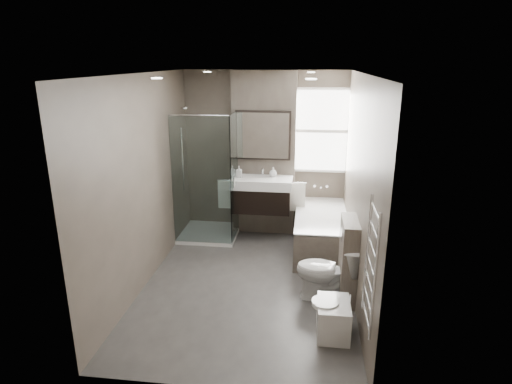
% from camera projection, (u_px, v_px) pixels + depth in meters
% --- Properties ---
extents(room, '(2.70, 3.90, 2.70)m').
position_uv_depth(room, '(249.00, 185.00, 5.15)').
color(room, '#45423F').
rests_on(room, ground).
extents(vanity_pier, '(1.00, 0.25, 2.60)m').
position_uv_depth(vanity_pier, '(264.00, 154.00, 6.83)').
color(vanity_pier, '#5B5147').
rests_on(vanity_pier, ground).
extents(vanity, '(0.95, 0.47, 0.66)m').
position_uv_depth(vanity, '(261.00, 194.00, 6.67)').
color(vanity, black).
rests_on(vanity, vanity_pier).
extents(mirror_cabinet, '(0.86, 0.08, 0.76)m').
position_uv_depth(mirror_cabinet, '(263.00, 135.00, 6.58)').
color(mirror_cabinet, black).
rests_on(mirror_cabinet, vanity_pier).
extents(towel_left, '(0.24, 0.06, 0.44)m').
position_uv_depth(towel_left, '(226.00, 194.00, 6.72)').
color(towel_left, silver).
rests_on(towel_left, vanity_pier).
extents(towel_right, '(0.24, 0.06, 0.44)m').
position_uv_depth(towel_right, '(297.00, 197.00, 6.59)').
color(towel_right, silver).
rests_on(towel_right, vanity_pier).
extents(shower_enclosure, '(0.90, 0.90, 2.00)m').
position_uv_depth(shower_enclosure, '(214.00, 209.00, 6.76)').
color(shower_enclosure, white).
rests_on(shower_enclosure, ground).
extents(bathtub, '(0.75, 1.60, 0.57)m').
position_uv_depth(bathtub, '(320.00, 230.00, 6.38)').
color(bathtub, '#5B5147').
rests_on(bathtub, ground).
extents(window, '(0.98, 0.06, 1.33)m').
position_uv_depth(window, '(322.00, 131.00, 6.71)').
color(window, white).
rests_on(window, room).
extents(toilet, '(0.77, 0.51, 0.74)m').
position_uv_depth(toilet, '(327.00, 271.00, 5.03)').
color(toilet, white).
rests_on(toilet, ground).
extents(cistern_box, '(0.19, 0.55, 1.00)m').
position_uv_depth(cistern_box, '(348.00, 260.00, 5.01)').
color(cistern_box, '#5B5147').
rests_on(cistern_box, ground).
extents(bidet, '(0.40, 0.46, 0.48)m').
position_uv_depth(bidet, '(333.00, 318.00, 4.43)').
color(bidet, white).
rests_on(bidet, ground).
extents(towel_radiator, '(0.03, 0.49, 1.10)m').
position_uv_depth(towel_radiator, '(371.00, 265.00, 3.54)').
color(towel_radiator, silver).
rests_on(towel_radiator, room).
extents(soap_bottle_a, '(0.08, 0.08, 0.18)m').
position_uv_depth(soap_bottle_a, '(239.00, 172.00, 6.60)').
color(soap_bottle_a, white).
rests_on(soap_bottle_a, vanity).
extents(soap_bottle_b, '(0.12, 0.12, 0.15)m').
position_uv_depth(soap_bottle_b, '(273.00, 172.00, 6.65)').
color(soap_bottle_b, white).
rests_on(soap_bottle_b, vanity).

